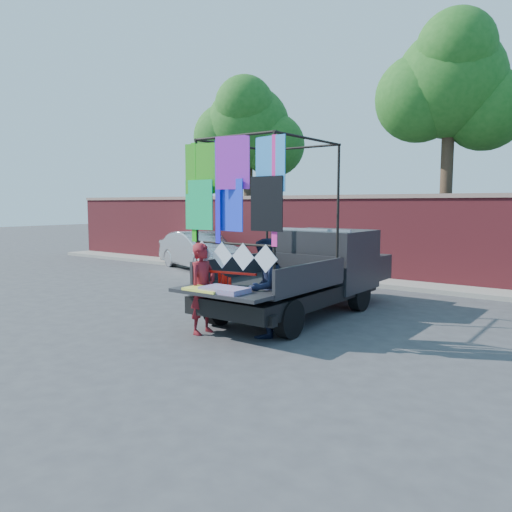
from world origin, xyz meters
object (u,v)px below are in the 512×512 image
Objects in this scene: pickup_truck at (313,271)px; woman at (203,288)px; man at (264,288)px; sedan at (200,251)px.

woman is at bearing -102.28° from pickup_truck.
pickup_truck is at bearing -13.57° from woman.
man is at bearing -66.00° from woman.
pickup_truck reaches higher than woman.
pickup_truck is 3.20× the size of man.
pickup_truck reaches higher than sedan.
sedan is (-6.77, 3.63, -0.21)m from pickup_truck.
man reaches higher than woman.
woman is at bearing -117.36° from sedan.
woman is at bearing -70.81° from man.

